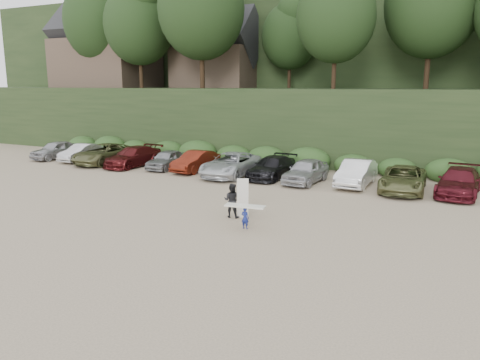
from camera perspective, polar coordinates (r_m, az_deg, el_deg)
The scene contains 5 objects.
ground at distance 23.36m, azimuth -5.07°, elevation -4.28°, with size 120.00×120.00×0.00m, color tan.
hillside_backdrop at distance 56.62m, azimuth 14.31°, elevation 16.19°, with size 90.00×41.50×28.00m.
parked_cars at distance 33.53m, azimuth -1.98°, elevation 2.00°, with size 34.17×6.40×1.64m.
child_surfer at distance 20.94m, azimuth 0.62°, elevation -4.01°, with size 1.87×0.74×1.09m.
adult_surfer at distance 22.68m, azimuth -0.88°, elevation -2.48°, with size 1.31×0.72×1.99m.
Camera 1 is at (11.65, -19.21, 6.39)m, focal length 35.00 mm.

